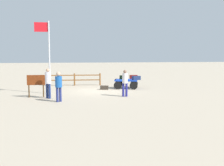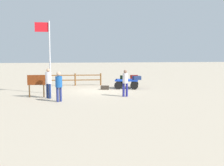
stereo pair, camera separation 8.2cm
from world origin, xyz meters
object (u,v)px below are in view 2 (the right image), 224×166
at_px(suitcase_olive, 134,77).
at_px(worker_lead, 125,81).
at_px(flagpole, 48,50).
at_px(suitcase_navy, 124,77).
at_px(worker_supervisor, 48,81).
at_px(luggage_cart, 126,82).
at_px(signboard, 36,82).
at_px(worker_trailing, 59,84).
at_px(suitcase_dark, 137,78).
at_px(suitcase_maroon, 105,88).

height_order(suitcase_olive, worker_lead, worker_lead).
relative_size(suitcase_olive, flagpole, 0.13).
relative_size(suitcase_navy, worker_supervisor, 0.32).
bearing_deg(worker_lead, luggage_cart, -102.21).
bearing_deg(suitcase_navy, signboard, 31.55).
relative_size(worker_trailing, worker_supervisor, 0.93).
bearing_deg(worker_trailing, suitcase_dark, -139.28).
height_order(luggage_cart, flagpole, flagpole).
height_order(worker_supervisor, flagpole, flagpole).
bearing_deg(suitcase_navy, suitcase_olive, -161.17).
relative_size(worker_supervisor, flagpole, 0.38).
bearing_deg(signboard, worker_lead, 174.68).
bearing_deg(suitcase_navy, luggage_cart, 118.17).
bearing_deg(worker_supervisor, signboard, -35.82).
height_order(worker_lead, worker_supervisor, worker_supervisor).
bearing_deg(suitcase_dark, signboard, 22.94).
bearing_deg(suitcase_dark, luggage_cart, -34.82).
bearing_deg(suitcase_navy, suitcase_maroon, 25.20).
bearing_deg(worker_trailing, signboard, -51.95).
xyz_separation_m(worker_lead, worker_supervisor, (4.67, 0.05, 0.09)).
xyz_separation_m(suitcase_maroon, worker_trailing, (3.14, 4.85, 0.86)).
distance_m(suitcase_dark, signboard, 7.58).
xyz_separation_m(worker_supervisor, signboard, (0.76, -0.55, -0.13)).
relative_size(suitcase_dark, worker_trailing, 0.41).
bearing_deg(worker_supervisor, suitcase_maroon, -136.75).
relative_size(suitcase_navy, worker_lead, 0.34).
xyz_separation_m(worker_trailing, signboard, (1.43, -1.83, -0.07)).
xyz_separation_m(worker_lead, signboard, (5.43, -0.51, -0.04)).
distance_m(suitcase_olive, worker_supervisor, 7.78).
bearing_deg(signboard, luggage_cart, -151.29).
relative_size(suitcase_navy, flagpole, 0.12).
height_order(suitcase_olive, signboard, signboard).
height_order(suitcase_olive, suitcase_navy, suitcase_navy).
xyz_separation_m(suitcase_dark, worker_lead, (1.55, 3.46, 0.13)).
bearing_deg(luggage_cart, signboard, 28.71).
relative_size(luggage_cart, worker_supervisor, 1.15).
xyz_separation_m(suitcase_olive, suitcase_navy, (0.91, 0.31, 0.00)).
xyz_separation_m(suitcase_olive, worker_trailing, (5.59, 5.89, 0.17)).
distance_m(suitcase_navy, suitcase_maroon, 1.84).
xyz_separation_m(suitcase_dark, suitcase_olive, (-0.04, -1.11, -0.01)).
xyz_separation_m(suitcase_navy, worker_supervisor, (5.35, 4.31, 0.23)).
relative_size(suitcase_navy, signboard, 0.41).
bearing_deg(worker_lead, signboard, -5.32).
height_order(worker_lead, flagpole, flagpole).
relative_size(worker_lead, worker_supervisor, 0.93).
height_order(worker_trailing, signboard, worker_trailing).
bearing_deg(signboard, suitcase_dark, -157.06).
xyz_separation_m(suitcase_navy, flagpole, (5.50, 2.34, 2.05)).
bearing_deg(suitcase_dark, worker_supervisor, 29.42).
xyz_separation_m(luggage_cart, worker_trailing, (4.86, 5.27, 0.52)).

